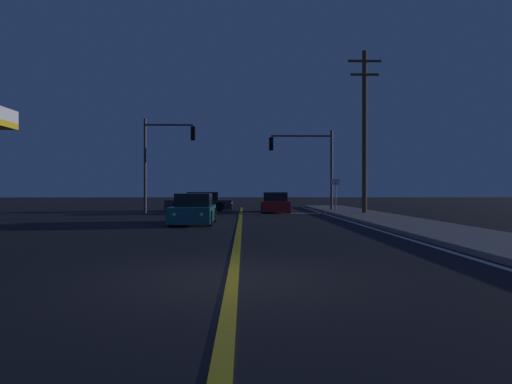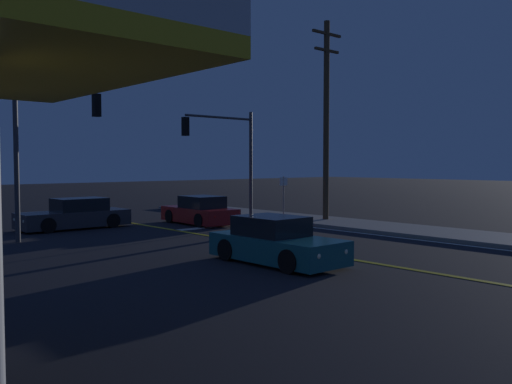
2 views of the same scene
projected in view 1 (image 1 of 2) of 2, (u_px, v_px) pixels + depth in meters
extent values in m
plane|color=black|center=(233.00, 279.00, 7.52)|extent=(160.00, 160.00, 0.00)
cube|color=gray|center=(406.00, 224.00, 18.74)|extent=(3.20, 39.74, 0.15)
cube|color=gold|center=(239.00, 226.00, 18.55)|extent=(0.20, 37.53, 0.01)
cube|color=silver|center=(362.00, 225.00, 18.69)|extent=(0.16, 37.53, 0.01)
cube|color=silver|center=(284.00, 213.00, 28.16)|extent=(5.43, 0.50, 0.01)
cube|color=#195960|center=(193.00, 214.00, 19.68)|extent=(1.77, 4.16, 0.68)
cube|color=black|center=(194.00, 200.00, 19.92)|extent=(1.52, 1.92, 0.60)
cylinder|color=black|center=(210.00, 218.00, 18.42)|extent=(0.22, 0.64, 0.64)
cylinder|color=black|center=(170.00, 218.00, 18.37)|extent=(0.22, 0.64, 0.64)
cylinder|color=black|center=(214.00, 215.00, 20.99)|extent=(0.22, 0.64, 0.64)
cylinder|color=black|center=(179.00, 215.00, 20.94)|extent=(0.22, 0.64, 0.64)
sphere|color=#FFF4CC|center=(202.00, 214.00, 17.68)|extent=(0.18, 0.18, 0.18)
sphere|color=#FFF4CC|center=(174.00, 215.00, 17.65)|extent=(0.18, 0.18, 0.18)
sphere|color=red|center=(209.00, 210.00, 21.72)|extent=(0.14, 0.14, 0.14)
sphere|color=red|center=(187.00, 210.00, 21.68)|extent=(0.14, 0.14, 0.14)
cube|color=maroon|center=(275.00, 206.00, 29.65)|extent=(1.95, 4.24, 0.68)
cube|color=black|center=(275.00, 197.00, 29.39)|extent=(1.61, 1.98, 0.60)
cylinder|color=black|center=(263.00, 207.00, 30.95)|extent=(0.25, 0.65, 0.64)
cylinder|color=black|center=(286.00, 207.00, 30.93)|extent=(0.25, 0.65, 0.64)
cylinder|color=black|center=(263.00, 208.00, 28.36)|extent=(0.25, 0.65, 0.64)
cylinder|color=black|center=(289.00, 208.00, 28.34)|extent=(0.25, 0.65, 0.64)
sphere|color=#FFF4CC|center=(267.00, 203.00, 31.68)|extent=(0.18, 0.18, 0.18)
sphere|color=#FFF4CC|center=(282.00, 203.00, 31.67)|extent=(0.18, 0.18, 0.18)
sphere|color=red|center=(267.00, 206.00, 27.62)|extent=(0.14, 0.14, 0.14)
sphere|color=red|center=(285.00, 206.00, 27.60)|extent=(0.14, 0.14, 0.14)
cube|color=#2D2D33|center=(199.00, 205.00, 31.61)|extent=(4.70, 1.80, 0.68)
cube|color=black|center=(203.00, 196.00, 31.61)|extent=(2.17, 1.53, 0.60)
cylinder|color=black|center=(177.00, 207.00, 30.73)|extent=(0.64, 0.23, 0.64)
cylinder|color=black|center=(180.00, 206.00, 32.37)|extent=(0.64, 0.23, 0.64)
cylinder|color=black|center=(219.00, 207.00, 30.84)|extent=(0.64, 0.23, 0.64)
cylinder|color=black|center=(220.00, 206.00, 32.48)|extent=(0.64, 0.23, 0.64)
sphere|color=#FFF4CC|center=(166.00, 204.00, 30.98)|extent=(0.18, 0.18, 0.18)
sphere|color=#FFF4CC|center=(168.00, 203.00, 32.07)|extent=(0.18, 0.18, 0.18)
sphere|color=red|center=(231.00, 204.00, 31.14)|extent=(0.14, 0.14, 0.14)
sphere|color=red|center=(232.00, 203.00, 32.23)|extent=(0.14, 0.14, 0.14)
cylinder|color=#38383D|center=(332.00, 171.00, 30.54)|extent=(0.18, 0.18, 5.60)
cylinder|color=#38383D|center=(301.00, 136.00, 30.47)|extent=(4.17, 0.12, 0.12)
cube|color=black|center=(271.00, 144.00, 30.42)|extent=(0.28, 0.28, 0.90)
sphere|color=red|center=(271.00, 140.00, 30.42)|extent=(0.22, 0.22, 0.22)
sphere|color=#4C2D05|center=(271.00, 144.00, 30.42)|extent=(0.22, 0.22, 0.22)
sphere|color=#0A3814|center=(271.00, 148.00, 30.42)|extent=(0.22, 0.22, 0.22)
cylinder|color=#38383D|center=(145.00, 166.00, 28.80)|extent=(0.18, 0.18, 6.13)
cylinder|color=#38383D|center=(169.00, 125.00, 28.83)|extent=(3.11, 0.12, 0.12)
cube|color=black|center=(193.00, 133.00, 28.87)|extent=(0.28, 0.28, 0.90)
sphere|color=red|center=(193.00, 129.00, 28.87)|extent=(0.22, 0.22, 0.22)
sphere|color=#4C2D05|center=(193.00, 133.00, 28.87)|extent=(0.22, 0.22, 0.22)
sphere|color=#0A3814|center=(193.00, 138.00, 28.88)|extent=(0.22, 0.22, 0.22)
cylinder|color=#4C3823|center=(364.00, 133.00, 26.24)|extent=(0.28, 0.28, 9.73)
cube|color=#4C3823|center=(365.00, 61.00, 26.22)|extent=(1.98, 0.12, 0.12)
cube|color=#4C3823|center=(365.00, 75.00, 26.23)|extent=(1.66, 0.12, 0.12)
cylinder|color=slate|center=(336.00, 196.00, 27.74)|extent=(0.06, 0.06, 2.24)
cube|color=white|center=(336.00, 182.00, 27.74)|extent=(0.56, 0.08, 0.40)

